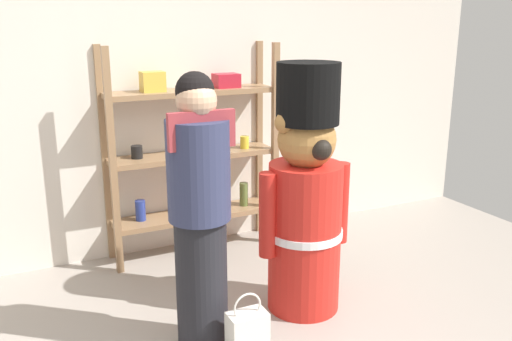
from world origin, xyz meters
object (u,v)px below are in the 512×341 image
object	(u,v)px
person_shopper	(200,211)
shopping_bag	(247,335)
merchandise_shelf	(192,150)
teddy_bear_guard	(305,200)

from	to	relation	value
person_shopper	shopping_bag	size ratio (longest dim) A/B	3.90
merchandise_shelf	person_shopper	size ratio (longest dim) A/B	1.05
merchandise_shelf	person_shopper	xyz separation A→B (m)	(-0.42, -1.31, -0.03)
merchandise_shelf	teddy_bear_guard	world-z (taller)	merchandise_shelf
teddy_bear_guard	shopping_bag	xyz separation A→B (m)	(-0.58, -0.38, -0.60)
merchandise_shelf	person_shopper	distance (m)	1.38
merchandise_shelf	teddy_bear_guard	distance (m)	1.25
teddy_bear_guard	person_shopper	size ratio (longest dim) A/B	1.01
person_shopper	shopping_bag	bearing A→B (deg)	-57.56
teddy_bear_guard	person_shopper	bearing A→B (deg)	-171.52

